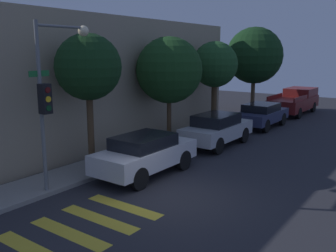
{
  "coord_description": "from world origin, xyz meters",
  "views": [
    {
      "loc": [
        -8.83,
        -6.23,
        4.43
      ],
      "look_at": [
        2.69,
        2.1,
        1.6
      ],
      "focal_mm": 40.0,
      "sensor_mm": 36.0,
      "label": 1
    }
  ],
  "objects_px": {
    "tree_behind_truck": "(254,56)",
    "sedan_middle": "(217,129)",
    "pickup_truck": "(295,101)",
    "sedan_near_corner": "(145,153)",
    "tree_far_end": "(215,65)",
    "traffic_light_pole": "(53,83)",
    "sedan_far_end": "(261,114)",
    "tree_near_corner": "(88,68)",
    "tree_midblock": "(169,70)"
  },
  "relations": [
    {
      "from": "sedan_near_corner",
      "to": "pickup_truck",
      "type": "relative_size",
      "value": 0.74
    },
    {
      "from": "tree_near_corner",
      "to": "tree_midblock",
      "type": "relative_size",
      "value": 0.99
    },
    {
      "from": "sedan_near_corner",
      "to": "tree_near_corner",
      "type": "relative_size",
      "value": 0.83
    },
    {
      "from": "traffic_light_pole",
      "to": "sedan_middle",
      "type": "distance_m",
      "value": 8.73
    },
    {
      "from": "sedan_near_corner",
      "to": "sedan_far_end",
      "type": "distance_m",
      "value": 10.89
    },
    {
      "from": "pickup_truck",
      "to": "tree_midblock",
      "type": "distance_m",
      "value": 13.4
    },
    {
      "from": "tree_far_end",
      "to": "tree_behind_truck",
      "type": "relative_size",
      "value": 0.83
    },
    {
      "from": "sedan_near_corner",
      "to": "tree_behind_truck",
      "type": "xyz_separation_m",
      "value": [
        14.03,
        1.94,
        3.36
      ]
    },
    {
      "from": "sedan_far_end",
      "to": "pickup_truck",
      "type": "height_order",
      "value": "pickup_truck"
    },
    {
      "from": "sedan_far_end",
      "to": "tree_near_corner",
      "type": "xyz_separation_m",
      "value": [
        -11.68,
        1.94,
        3.08
      ]
    },
    {
      "from": "pickup_truck",
      "to": "tree_midblock",
      "type": "height_order",
      "value": "tree_midblock"
    },
    {
      "from": "tree_near_corner",
      "to": "tree_midblock",
      "type": "distance_m",
      "value": 4.99
    },
    {
      "from": "sedan_middle",
      "to": "sedan_far_end",
      "type": "xyz_separation_m",
      "value": [
        5.51,
        0.0,
        -0.04
      ]
    },
    {
      "from": "pickup_truck",
      "to": "sedan_far_end",
      "type": "bearing_deg",
      "value": 180.0
    },
    {
      "from": "tree_near_corner",
      "to": "sedan_middle",
      "type": "bearing_deg",
      "value": -17.49
    },
    {
      "from": "sedan_middle",
      "to": "sedan_near_corner",
      "type": "bearing_deg",
      "value": 180.0
    },
    {
      "from": "sedan_far_end",
      "to": "tree_midblock",
      "type": "xyz_separation_m",
      "value": [
        -6.7,
        1.94,
        2.79
      ]
    },
    {
      "from": "tree_behind_truck",
      "to": "traffic_light_pole",
      "type": "bearing_deg",
      "value": -177.71
    },
    {
      "from": "tree_behind_truck",
      "to": "sedan_near_corner",
      "type": "bearing_deg",
      "value": -172.11
    },
    {
      "from": "pickup_truck",
      "to": "traffic_light_pole",
      "type": "bearing_deg",
      "value": 176.37
    },
    {
      "from": "traffic_light_pole",
      "to": "tree_behind_truck",
      "type": "relative_size",
      "value": 0.88
    },
    {
      "from": "sedan_far_end",
      "to": "tree_near_corner",
      "type": "relative_size",
      "value": 0.85
    },
    {
      "from": "traffic_light_pole",
      "to": "tree_far_end",
      "type": "relative_size",
      "value": 1.07
    },
    {
      "from": "sedan_middle",
      "to": "pickup_truck",
      "type": "xyz_separation_m",
      "value": [
        11.8,
        0.0,
        0.1
      ]
    },
    {
      "from": "sedan_near_corner",
      "to": "tree_behind_truck",
      "type": "relative_size",
      "value": 0.69
    },
    {
      "from": "sedan_far_end",
      "to": "tree_behind_truck",
      "type": "height_order",
      "value": "tree_behind_truck"
    },
    {
      "from": "pickup_truck",
      "to": "sedan_middle",
      "type": "bearing_deg",
      "value": -180.0
    },
    {
      "from": "sedan_near_corner",
      "to": "sedan_far_end",
      "type": "xyz_separation_m",
      "value": [
        10.89,
        0.0,
        -0.03
      ]
    },
    {
      "from": "sedan_middle",
      "to": "tree_near_corner",
      "type": "relative_size",
      "value": 0.84
    },
    {
      "from": "sedan_middle",
      "to": "tree_behind_truck",
      "type": "bearing_deg",
      "value": 12.66
    },
    {
      "from": "traffic_light_pole",
      "to": "sedan_near_corner",
      "type": "xyz_separation_m",
      "value": [
        2.85,
        -1.27,
        -2.67
      ]
    },
    {
      "from": "tree_near_corner",
      "to": "tree_far_end",
      "type": "relative_size",
      "value": 1.02
    },
    {
      "from": "pickup_truck",
      "to": "tree_behind_truck",
      "type": "bearing_deg",
      "value": 148.24
    },
    {
      "from": "pickup_truck",
      "to": "tree_behind_truck",
      "type": "relative_size",
      "value": 0.94
    },
    {
      "from": "pickup_truck",
      "to": "tree_far_end",
      "type": "distance_m",
      "value": 9.24
    },
    {
      "from": "sedan_middle",
      "to": "sedan_far_end",
      "type": "relative_size",
      "value": 0.99
    },
    {
      "from": "pickup_truck",
      "to": "tree_near_corner",
      "type": "height_order",
      "value": "tree_near_corner"
    },
    {
      "from": "tree_near_corner",
      "to": "tree_behind_truck",
      "type": "relative_size",
      "value": 0.84
    },
    {
      "from": "tree_behind_truck",
      "to": "sedan_middle",
      "type": "bearing_deg",
      "value": -167.34
    },
    {
      "from": "traffic_light_pole",
      "to": "tree_behind_truck",
      "type": "height_order",
      "value": "tree_behind_truck"
    },
    {
      "from": "pickup_truck",
      "to": "tree_behind_truck",
      "type": "xyz_separation_m",
      "value": [
        -3.14,
        1.94,
        3.25
      ]
    },
    {
      "from": "sedan_middle",
      "to": "tree_far_end",
      "type": "height_order",
      "value": "tree_far_end"
    },
    {
      "from": "sedan_far_end",
      "to": "tree_midblock",
      "type": "height_order",
      "value": "tree_midblock"
    },
    {
      "from": "pickup_truck",
      "to": "tree_far_end",
      "type": "xyz_separation_m",
      "value": [
        -8.6,
        1.94,
        2.77
      ]
    },
    {
      "from": "sedan_middle",
      "to": "pickup_truck",
      "type": "distance_m",
      "value": 11.8
    },
    {
      "from": "traffic_light_pole",
      "to": "sedan_middle",
      "type": "height_order",
      "value": "traffic_light_pole"
    },
    {
      "from": "sedan_near_corner",
      "to": "tree_far_end",
      "type": "height_order",
      "value": "tree_far_end"
    },
    {
      "from": "traffic_light_pole",
      "to": "pickup_truck",
      "type": "distance_m",
      "value": 20.23
    },
    {
      "from": "sedan_near_corner",
      "to": "sedan_middle",
      "type": "height_order",
      "value": "sedan_middle"
    },
    {
      "from": "sedan_middle",
      "to": "sedan_far_end",
      "type": "height_order",
      "value": "sedan_middle"
    }
  ]
}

